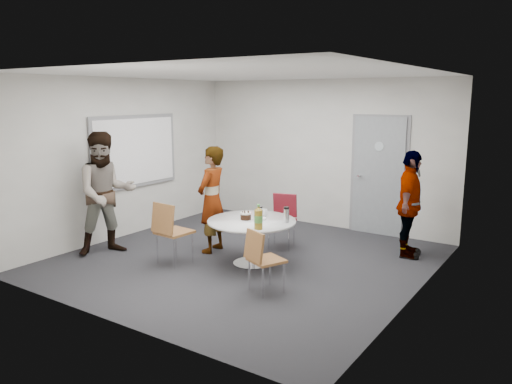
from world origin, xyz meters
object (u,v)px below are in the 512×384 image
Objects in this scene: table at (253,226)px; chair_far at (283,215)px; person_main at (212,200)px; door at (379,176)px; person_left at (106,193)px; person_right at (410,204)px; chair_near_left at (169,227)px; chair_near_right at (261,255)px; whiteboard at (135,151)px.

chair_far is at bearing 96.18° from table.
table is 0.76× the size of person_main.
door reaches higher than table.
person_right is at bearing -30.82° from person_left.
chair_near_left is (-0.98, -0.67, -0.01)m from table.
person_left is at bearing -61.30° from person_main.
person_main is at bearing 88.77° from chair_near_left.
chair_near_right is (0.67, -0.81, -0.10)m from table.
person_right is (1.05, 2.43, 0.32)m from chair_near_right.
chair_near_right is 0.43× the size of person_left.
person_main reaches higher than person_right.
door is 2.79m from table.
whiteboard is 2.83m from chair_far.
person_main is (0.09, 0.86, 0.26)m from chair_near_left.
door is 3.00m from person_main.
door is 1.31× the size of person_right.
door reaches higher than chair_far.
person_left is 1.16× the size of person_right.
whiteboard is 1.01× the size of person_left.
table is at bearing 123.44° from person_right.
whiteboard reaches higher than table.
person_left reaches higher than table.
chair_near_right is at bearing 146.77° from person_right.
person_main is at bearing 168.10° from table.
door is at bearing 71.48° from table.
person_left is at bearing -65.03° from whiteboard.
whiteboard is 1.51× the size of table.
door is 4.25m from whiteboard.
chair_near_left is at bearing -57.56° from person_left.
person_main reaches higher than chair_far.
person_right is at bearing -49.12° from door.
chair_far is 2.77m from person_left.
person_right is at bearing 43.30° from table.
whiteboard is 2.16m from chair_near_left.
person_left is (-1.19, -0.10, 0.37)m from chair_near_left.
chair_far is at bearing 136.79° from chair_near_right.
door is 2.49× the size of chair_far.
chair_far is 0.52× the size of person_main.
whiteboard reaches higher than chair_near_left.
table is 1.19m from chair_near_left.
person_right is (4.41, 1.30, -0.64)m from whiteboard.
person_left reaches higher than person_main.
chair_near_right is at bearing -50.35° from table.
person_right is (1.83, 0.59, 0.29)m from chair_far.
whiteboard is at bearing 173.11° from table.
whiteboard is at bearing -174.93° from chair_near_right.
chair_far is at bearing 15.31° from whiteboard.
chair_near_left is 0.49× the size of person_left.
chair_far is at bearing 98.09° from person_right.
table is 1.37× the size of chair_near_left.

